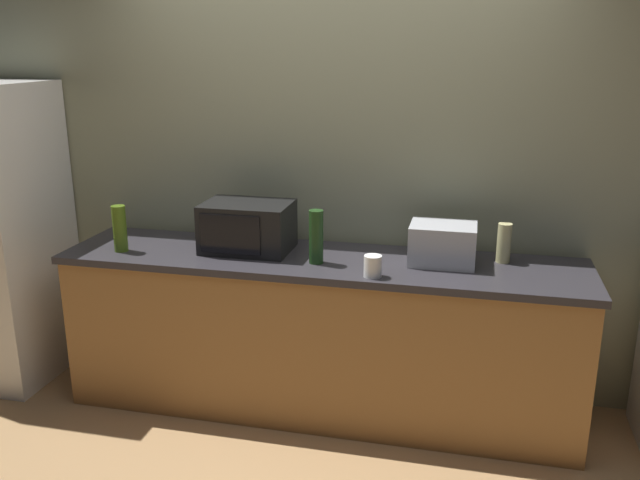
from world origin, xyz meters
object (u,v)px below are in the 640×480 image
mug_white (373,266)px  bottle_vinegar (504,243)px  bottle_olive_oil (120,229)px  microwave (248,227)px  bottle_wine (315,237)px  toaster_oven (443,244)px

mug_white → bottle_vinegar: bearing=31.3°
bottle_olive_oil → mug_white: size_ratio=2.36×
microwave → mug_white: size_ratio=4.39×
bottle_wine → bottle_vinegar: size_ratio=1.36×
microwave → bottle_wine: size_ratio=1.69×
microwave → bottle_olive_oil: bearing=-165.4°
microwave → bottle_vinegar: 1.38m
bottle_olive_oil → microwave: bearing=14.6°
microwave → mug_white: microwave is taller
microwave → bottle_wine: (0.42, -0.14, 0.01)m
toaster_oven → bottle_wine: 0.67m
toaster_oven → bottle_vinegar: (0.31, 0.09, -0.00)m
microwave → toaster_oven: 1.07m
bottle_wine → bottle_olive_oil: bottle_wine is taller
toaster_oven → bottle_wine: size_ratio=1.19×
toaster_oven → microwave: bearing=-179.3°
bottle_olive_oil → mug_white: 1.43m
bottle_vinegar → mug_white: size_ratio=1.92×
toaster_oven → mug_white: toaster_oven is taller
bottle_wine → bottle_vinegar: 0.99m
bottle_olive_oil → toaster_oven: bearing=6.2°
microwave → bottle_vinegar: bearing=4.3°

